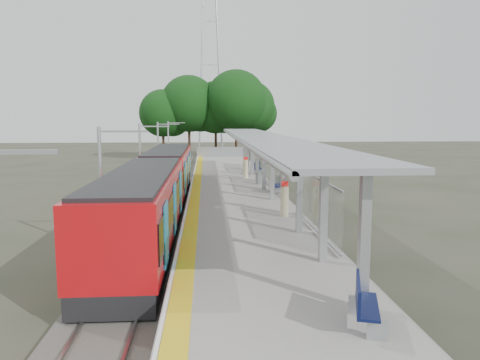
{
  "coord_description": "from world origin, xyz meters",
  "views": [
    {
      "loc": [
        -1.85,
        -12.91,
        5.75
      ],
      "look_at": [
        0.04,
        13.04,
        2.3
      ],
      "focal_mm": 35.0,
      "sensor_mm": 36.0,
      "label": 1
    }
  ],
  "objects_px": {
    "bench_far": "(258,168)",
    "info_pillar_near": "(285,201)",
    "bench_mid": "(276,184)",
    "bench_near": "(363,302)",
    "info_pillar_far": "(246,169)",
    "train": "(159,185)",
    "litter_bin": "(258,178)"
  },
  "relations": [
    {
      "from": "bench_near",
      "to": "info_pillar_far",
      "type": "relative_size",
      "value": 1.02
    },
    {
      "from": "bench_far",
      "to": "info_pillar_far",
      "type": "relative_size",
      "value": 0.92
    },
    {
      "from": "train",
      "to": "info_pillar_far",
      "type": "bearing_deg",
      "value": 62.2
    },
    {
      "from": "bench_near",
      "to": "info_pillar_far",
      "type": "xyz_separation_m",
      "value": [
        -0.4,
        27.03,
        0.14
      ]
    },
    {
      "from": "info_pillar_near",
      "to": "train",
      "type": "bearing_deg",
      "value": 133.54
    },
    {
      "from": "info_pillar_far",
      "to": "bench_mid",
      "type": "bearing_deg",
      "value": -86.72
    },
    {
      "from": "info_pillar_far",
      "to": "litter_bin",
      "type": "distance_m",
      "value": 3.56
    },
    {
      "from": "bench_near",
      "to": "info_pillar_near",
      "type": "relative_size",
      "value": 1.0
    },
    {
      "from": "litter_bin",
      "to": "bench_mid",
      "type": "bearing_deg",
      "value": -80.17
    },
    {
      "from": "bench_near",
      "to": "bench_far",
      "type": "relative_size",
      "value": 1.11
    },
    {
      "from": "bench_mid",
      "to": "litter_bin",
      "type": "relative_size",
      "value": 1.95
    },
    {
      "from": "info_pillar_far",
      "to": "bench_far",
      "type": "bearing_deg",
      "value": 56.97
    },
    {
      "from": "bench_mid",
      "to": "litter_bin",
      "type": "distance_m",
      "value": 4.06
    },
    {
      "from": "bench_far",
      "to": "info_pillar_near",
      "type": "distance_m",
      "value": 17.56
    },
    {
      "from": "train",
      "to": "info_pillar_near",
      "type": "height_order",
      "value": "train"
    },
    {
      "from": "bench_mid",
      "to": "bench_far",
      "type": "relative_size",
      "value": 1.02
    },
    {
      "from": "info_pillar_near",
      "to": "bench_far",
      "type": "bearing_deg",
      "value": 72.49
    },
    {
      "from": "info_pillar_far",
      "to": "bench_near",
      "type": "bearing_deg",
      "value": -95.87
    },
    {
      "from": "bench_far",
      "to": "bench_mid",
      "type": "bearing_deg",
      "value": -67.81
    },
    {
      "from": "bench_far",
      "to": "litter_bin",
      "type": "height_order",
      "value": "bench_far"
    },
    {
      "from": "bench_near",
      "to": "litter_bin",
      "type": "height_order",
      "value": "bench_near"
    },
    {
      "from": "bench_near",
      "to": "info_pillar_near",
      "type": "xyz_separation_m",
      "value": [
        0.24,
        12.16,
        0.16
      ]
    },
    {
      "from": "train",
      "to": "bench_near",
      "type": "height_order",
      "value": "train"
    },
    {
      "from": "train",
      "to": "info_pillar_far",
      "type": "relative_size",
      "value": 16.35
    },
    {
      "from": "bench_mid",
      "to": "bench_far",
      "type": "xyz_separation_m",
      "value": [
        0.0,
        10.16,
        -0.01
      ]
    },
    {
      "from": "train",
      "to": "bench_far",
      "type": "height_order",
      "value": "train"
    },
    {
      "from": "info_pillar_near",
      "to": "litter_bin",
      "type": "height_order",
      "value": "info_pillar_near"
    },
    {
      "from": "train",
      "to": "bench_mid",
      "type": "height_order",
      "value": "train"
    },
    {
      "from": "bench_far",
      "to": "info_pillar_far",
      "type": "xyz_separation_m",
      "value": [
        -1.32,
        -2.67,
        0.19
      ]
    },
    {
      "from": "info_pillar_near",
      "to": "info_pillar_far",
      "type": "height_order",
      "value": "info_pillar_near"
    },
    {
      "from": "bench_mid",
      "to": "info_pillar_far",
      "type": "relative_size",
      "value": 0.94
    },
    {
      "from": "bench_far",
      "to": "info_pillar_near",
      "type": "bearing_deg",
      "value": -70.03
    }
  ]
}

